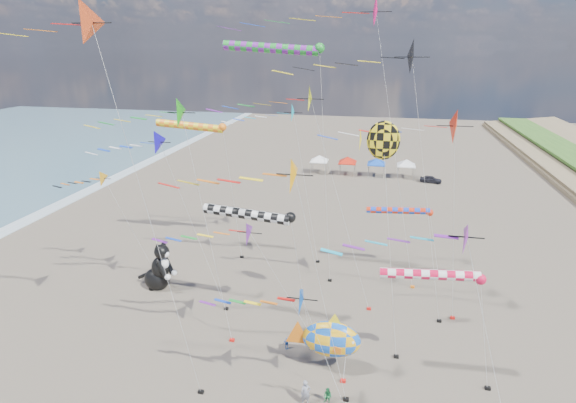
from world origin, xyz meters
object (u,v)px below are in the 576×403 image
(cat_inflatable, at_px, (158,264))
(child_green, at_px, (328,396))
(parked_car, at_px, (431,179))
(person_adult, at_px, (306,393))
(child_blue, at_px, (287,343))
(fish_inflatable, at_px, (331,339))

(cat_inflatable, bearing_deg, child_green, -19.29)
(parked_car, bearing_deg, person_adult, 174.86)
(person_adult, xyz_separation_m, child_blue, (-2.33, 5.16, -0.39))
(cat_inflatable, xyz_separation_m, child_blue, (13.51, -6.36, -1.96))
(child_green, bearing_deg, fish_inflatable, 120.73)
(child_green, relative_size, parked_car, 0.34)
(parked_car, bearing_deg, child_green, 176.22)
(cat_inflatable, relative_size, parked_car, 1.42)
(child_green, height_order, parked_car, parked_car)
(cat_inflatable, relative_size, child_blue, 4.98)
(person_adult, bearing_deg, child_green, -11.31)
(cat_inflatable, bearing_deg, child_blue, -11.44)
(person_adult, distance_m, child_green, 1.44)
(cat_inflatable, xyz_separation_m, child_green, (17.21, -11.20, -1.87))
(parked_car, bearing_deg, cat_inflatable, 153.57)
(child_green, distance_m, child_blue, 6.09)
(fish_inflatable, relative_size, child_green, 4.56)
(child_blue, height_order, parked_car, parked_car)
(child_blue, bearing_deg, fish_inflatable, -61.55)
(child_green, bearing_deg, parked_car, 104.43)
(person_adult, distance_m, child_blue, 5.68)
(child_green, relative_size, child_blue, 1.19)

